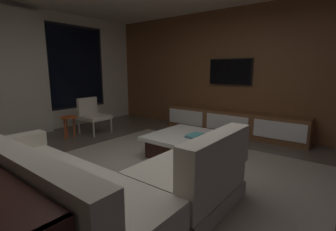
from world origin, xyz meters
name	(u,v)px	position (x,y,z in m)	size (l,w,h in m)	color
floor	(148,179)	(0.00, 0.00, 0.00)	(9.20, 9.20, 0.00)	#564C44
back_wall_with_window	(17,72)	(-0.06, 3.62, 1.34)	(6.60, 0.30, 2.70)	beige
media_wall	(243,72)	(3.06, 0.00, 1.35)	(0.12, 7.80, 2.70)	brown
area_rug	(171,172)	(0.35, -0.10, 0.01)	(3.20, 3.80, 0.01)	gray
sectional_couch	(92,188)	(-0.92, -0.13, 0.29)	(1.98, 2.50, 0.82)	#B1A997
coffee_table	(189,145)	(1.03, 0.06, 0.19)	(1.16, 1.16, 0.36)	#341915
book_stack_on_coffee_table	(195,136)	(1.00, -0.08, 0.38)	(0.30, 0.21, 0.04)	#41495A
accent_chair_near_window	(92,114)	(0.98, 2.59, 0.43)	(0.57, 0.59, 0.78)	#B2ADA0
side_stool	(69,121)	(0.40, 2.56, 0.37)	(0.32, 0.32, 0.46)	#BF4C1E
media_console	(233,123)	(2.77, 0.05, 0.25)	(0.46, 3.10, 0.52)	brown
mounted_tv	(230,72)	(2.95, 0.25, 1.35)	(0.05, 0.97, 0.57)	black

